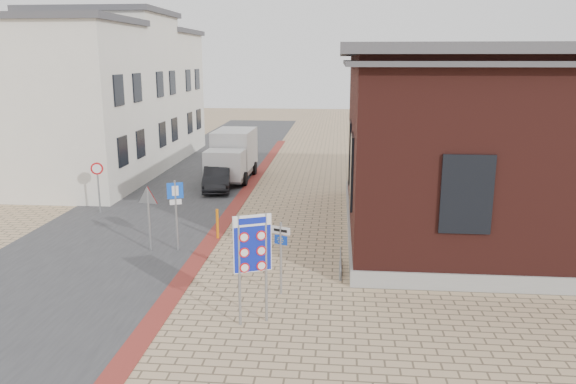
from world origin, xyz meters
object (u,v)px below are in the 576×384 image
at_px(sedan, 217,178).
at_px(box_truck, 232,155).
at_px(border_sign, 252,246).
at_px(essen_sign, 281,248).
at_px(bollard, 217,224).
at_px(parking_sign, 176,203).

relative_size(sedan, box_truck, 0.74).
distance_m(box_truck, border_sign, 17.27).
distance_m(sedan, border_sign, 14.88).
bearing_deg(border_sign, sedan, 81.67).
xyz_separation_m(box_truck, essen_sign, (4.20, -15.06, 0.00)).
bearing_deg(border_sign, essen_sign, 50.54).
xyz_separation_m(box_truck, bollard, (1.40, -10.36, -0.79)).
relative_size(box_truck, essen_sign, 2.41).
bearing_deg(parking_sign, bollard, 28.06).
relative_size(border_sign, parking_sign, 1.14).
height_order(essen_sign, bollard, essen_sign).
relative_size(essen_sign, parking_sign, 0.85).
relative_size(border_sign, bollard, 2.50).
distance_m(parking_sign, bollard, 2.09).
xyz_separation_m(box_truck, parking_sign, (0.31, -11.75, 0.32)).
height_order(border_sign, bollard, border_sign).
xyz_separation_m(border_sign, essen_sign, (0.50, 1.80, -0.65)).
distance_m(essen_sign, parking_sign, 5.11).
xyz_separation_m(sedan, border_sign, (3.99, -14.27, 1.39)).
bearing_deg(box_truck, sedan, -95.39).
bearing_deg(border_sign, parking_sign, 99.64).
relative_size(sedan, bollard, 3.32).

